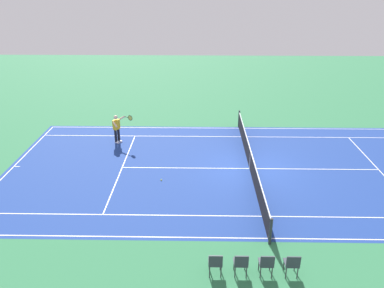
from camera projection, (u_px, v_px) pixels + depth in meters
name	position (u px, v px, depth m)	size (l,w,h in m)	color
ground_plane	(250.00, 169.00, 18.72)	(60.00, 60.00, 0.00)	#2D7247
court_slab	(250.00, 169.00, 18.72)	(24.20, 11.40, 0.00)	navy
court_line_markings	(250.00, 168.00, 18.72)	(23.85, 11.05, 0.01)	white
tennis_net	(250.00, 160.00, 18.52)	(0.10, 11.70, 1.08)	#2D2D33
tennis_player_near	(117.00, 127.00, 21.35)	(1.19, 0.75, 1.70)	black
tennis_ball	(161.00, 180.00, 17.59)	(0.07, 0.07, 0.07)	#CCE01E
spectator_chair_0	(292.00, 263.00, 11.75)	(0.44, 0.44, 0.88)	#38383D
spectator_chair_1	(266.00, 263.00, 11.76)	(0.44, 0.44, 0.88)	#38383D
spectator_chair_2	(241.00, 263.00, 11.78)	(0.44, 0.44, 0.88)	#38383D
spectator_chair_3	(215.00, 262.00, 11.79)	(0.44, 0.44, 0.88)	#38383D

